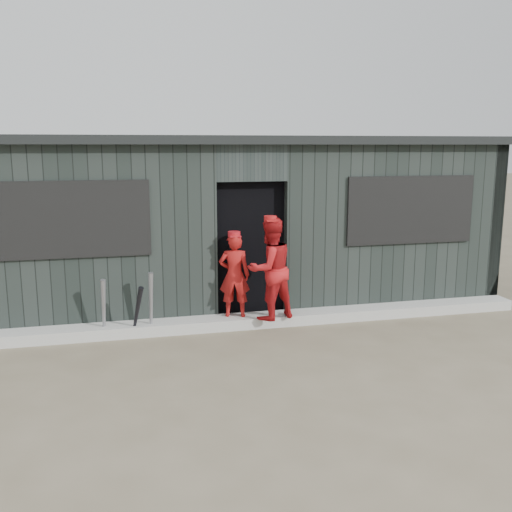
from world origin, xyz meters
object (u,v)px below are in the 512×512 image
object	(u,v)px
bat_left	(104,309)
player_red_right	(270,269)
bat_right	(137,312)
player_red_left	(234,275)
bat_mid	(151,304)
player_grey_back	(287,275)
dugout	(232,220)

from	to	relation	value
bat_left	player_red_right	size ratio (longest dim) A/B	0.59
bat_right	player_red_left	bearing A→B (deg)	8.37
bat_left	bat_right	bearing A→B (deg)	-11.05
bat_mid	player_grey_back	size ratio (longest dim) A/B	0.76
bat_right	player_red_right	world-z (taller)	player_red_right
bat_right	player_grey_back	xyz separation A→B (m)	(2.25, 0.74, 0.21)
player_red_right	bat_left	bearing A→B (deg)	-22.25
player_grey_back	bat_right	bearing A→B (deg)	26.19
bat_right	player_red_left	xyz separation A→B (m)	(1.33, 0.20, 0.37)
bat_mid	bat_left	bearing A→B (deg)	-179.69
bat_mid	dugout	distance (m)	2.43
player_red_left	dugout	xyz separation A→B (m)	(0.29, 1.65, 0.55)
bat_right	bat_mid	bearing A→B (deg)	24.69
player_grey_back	dugout	distance (m)	1.46
bat_mid	dugout	xyz separation A→B (m)	(1.44, 1.76, 0.85)
player_red_right	player_grey_back	distance (m)	0.93
bat_right	player_grey_back	size ratio (longest dim) A/B	0.66
player_grey_back	bat_mid	bearing A→B (deg)	25.58
player_red_left	player_red_right	world-z (taller)	player_red_right
bat_left	player_grey_back	xyz separation A→B (m)	(2.67, 0.66, 0.16)
bat_mid	bat_right	xyz separation A→B (m)	(-0.19, -0.09, -0.07)
bat_left	player_red_right	xyz separation A→B (m)	(2.20, -0.10, 0.44)
player_grey_back	dugout	bearing A→B (deg)	-52.87
bat_mid	bat_right	bearing A→B (deg)	-155.31
bat_left	bat_right	distance (m)	0.43
player_red_left	player_red_right	size ratio (longest dim) A/B	0.84
bat_left	player_red_left	distance (m)	1.79
bat_left	player_grey_back	bearing A→B (deg)	13.89
bat_mid	player_grey_back	world-z (taller)	player_grey_back
bat_mid	dugout	size ratio (longest dim) A/B	0.10
bat_left	dugout	size ratio (longest dim) A/B	0.10
bat_mid	player_grey_back	distance (m)	2.17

